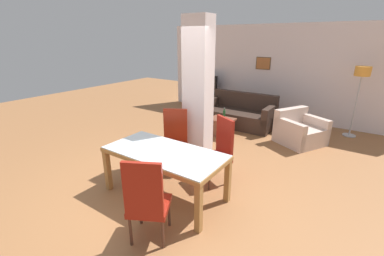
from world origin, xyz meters
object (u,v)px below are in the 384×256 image
dining_table (165,160)px  tv_stand (207,101)px  dining_chair_near_right (147,200)px  tv_screen (208,85)px  coffee_table (222,127)px  armchair (299,132)px  bottle (224,114)px  dining_chair_far_right (219,149)px  sofa (239,115)px  floor_lamp (361,78)px  dining_chair_far_left (175,138)px

dining_table → tv_stand: size_ratio=1.43×
dining_chair_near_right → tv_screen: tv_screen is taller
coffee_table → tv_stand: (-1.63, 2.03, 0.03)m
dining_table → tv_screen: bearing=114.1°
coffee_table → tv_screen: tv_screen is taller
armchair → tv_stand: armchair is taller
dining_chair_near_right → tv_screen: (-2.60, 5.66, 0.25)m
dining_chair_near_right → bottle: (-0.96, 3.73, -0.04)m
dining_chair_far_right → armchair: bearing=-78.1°
bottle → tv_stand: bottle is taller
dining_chair_near_right → coffee_table: size_ratio=1.84×
dining_table → tv_screen: 5.27m
dining_chair_near_right → bottle: 3.85m
sofa → floor_lamp: (2.63, 0.79, 1.14)m
bottle → tv_stand: (-1.64, 1.93, -0.28)m
sofa → tv_stand: 1.96m
armchair → bottle: size_ratio=4.72×
sofa → armchair: size_ratio=1.55×
dining_chair_near_right → armchair: size_ratio=0.91×
bottle → armchair: bearing=16.1°
armchair → dining_chair_far_right: bearing=12.6°
dining_chair_far_left → dining_chair_far_right: size_ratio=1.00×
dining_table → sofa: sofa is taller
dining_chair_near_right → tv_screen: 6.24m
tv_screen → coffee_table: bearing=153.7°
dining_table → coffee_table: (-0.51, 2.78, -0.37)m
floor_lamp → bottle: bearing=-147.5°
sofa → bottle: bearing=88.7°
sofa → bottle: size_ratio=7.32×
coffee_table → bottle: (0.01, 0.09, 0.31)m
armchair → sofa: bearing=-74.6°
tv_stand → tv_screen: bearing=90.0°
coffee_table → dining_chair_far_left: bearing=-88.2°
sofa → coffee_table: bearing=88.3°
dining_chair_far_left → sofa: dining_chair_far_left is taller
dining_chair_far_left → tv_screen: tv_screen is taller
coffee_table → tv_screen: size_ratio=0.64×
dining_chair_near_right → floor_lamp: floor_lamp is taller
dining_chair_far_left → dining_chair_far_right: bearing=152.3°
bottle → tv_screen: (-1.64, 1.93, 0.29)m
dining_table → dining_chair_far_left: (-0.45, 0.82, -0.03)m
dining_table → dining_chair_far_left: size_ratio=1.64×
dining_table → armchair: armchair is taller
dining_chair_near_right → bottle: dining_chair_near_right is taller
sofa → dining_chair_far_left: bearing=90.6°
dining_table → bottle: size_ratio=7.09×
tv_screen → floor_lamp: (4.29, -0.24, 0.61)m
sofa → armchair: sofa is taller
tv_stand → tv_screen: size_ratio=1.35×
tv_stand → armchair: bearing=-23.3°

